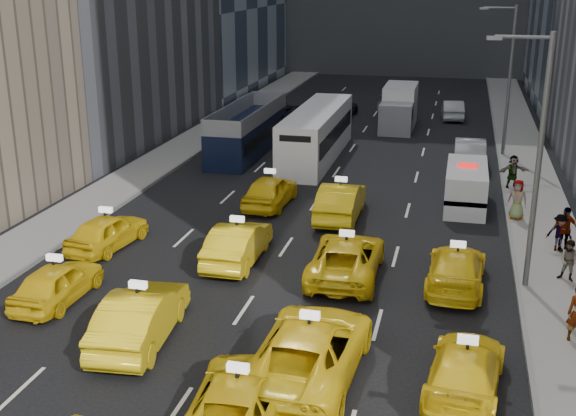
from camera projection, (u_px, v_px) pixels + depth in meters
name	position (u px, v px, depth m)	size (l,w,h in m)	color
sidewalk_west	(157.00, 164.00, 42.23)	(3.00, 90.00, 0.15)	gray
sidewalk_east	(532.00, 188.00, 37.55)	(3.00, 90.00, 0.15)	gray
curb_west	(180.00, 165.00, 41.90)	(0.15, 90.00, 0.18)	slate
curb_east	(503.00, 186.00, 37.87)	(0.15, 90.00, 0.18)	slate
streetlight_near	(536.00, 155.00, 24.33)	(2.15, 0.22, 9.00)	#595B60
streetlight_far	(508.00, 76.00, 42.79)	(2.15, 0.22, 9.00)	#595B60
taxi_6	(239.00, 400.00, 17.92)	(2.29, 4.97, 1.38)	yellow
taxi_8	(57.00, 283.00, 24.64)	(1.65, 4.11, 1.40)	yellow
taxi_9	(140.00, 316.00, 21.98)	(1.75, 5.01, 1.65)	yellow
taxi_10	(310.00, 349.00, 20.02)	(2.77, 6.01, 1.67)	yellow
taxi_11	(465.00, 369.00, 19.32)	(1.89, 4.65, 1.35)	yellow
taxi_12	(107.00, 231.00, 29.42)	(1.69, 4.21, 1.43)	yellow
taxi_13	(238.00, 243.00, 28.02)	(1.64, 4.69, 1.55)	yellow
taxi_14	(346.00, 258.00, 26.66)	(2.47, 5.35, 1.49)	yellow
taxi_15	(456.00, 268.00, 25.80)	(1.98, 4.87, 1.41)	yellow
taxi_16	(270.00, 191.00, 34.71)	(1.81, 4.49, 1.53)	yellow
taxi_17	(341.00, 201.00, 32.97)	(1.74, 4.99, 1.65)	yellow
nypd_van	(466.00, 187.00, 34.61)	(2.23, 5.05, 2.12)	silver
double_decker	(248.00, 130.00, 44.70)	(3.61, 10.48, 2.99)	black
city_bus	(317.00, 134.00, 43.41)	(3.44, 11.81, 3.01)	white
box_truck	(399.00, 108.00, 51.91)	(2.97, 6.75, 2.99)	silver
misc_car_0	(470.00, 151.00, 42.10)	(1.72, 4.94, 1.63)	#AFB0B7
misc_car_1	(277.00, 113.00, 53.43)	(2.74, 5.94, 1.65)	black
misc_car_2	(395.00, 100.00, 58.84)	(2.32, 5.72, 1.66)	gray
misc_car_3	(343.00, 107.00, 56.03)	(1.75, 4.36, 1.49)	black
misc_car_4	(453.00, 110.00, 55.26)	(1.53, 4.39, 1.45)	#A3A6AB
pedestrian_1	(570.00, 261.00, 25.92)	(0.75, 0.41, 1.54)	gray
pedestrian_2	(560.00, 233.00, 28.72)	(0.99, 0.41, 1.53)	gray
pedestrian_3	(565.00, 229.00, 28.70)	(1.07, 0.49, 1.83)	gray
pedestrian_4	(517.00, 199.00, 32.45)	(0.88, 0.48, 1.80)	gray
pedestrian_5	(513.00, 171.00, 37.16)	(1.58, 0.45, 1.70)	gray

